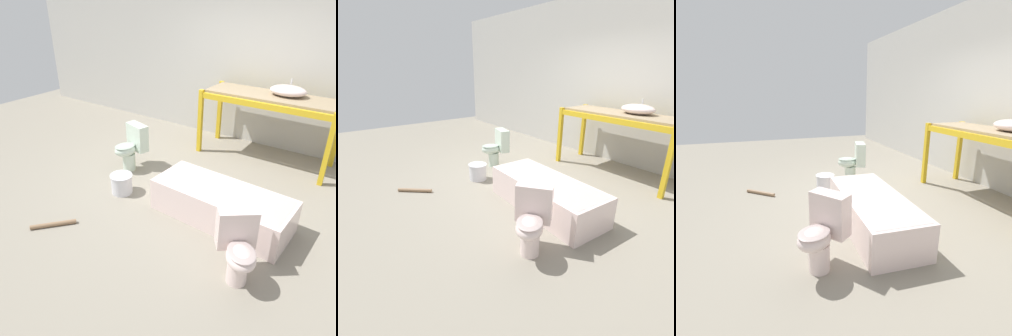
% 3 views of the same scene
% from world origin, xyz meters
% --- Properties ---
extents(ground_plane, '(12.00, 12.00, 0.00)m').
position_xyz_m(ground_plane, '(0.00, 0.00, 0.00)').
color(ground_plane, gray).
extents(warehouse_wall_rear, '(10.80, 0.08, 3.20)m').
position_xyz_m(warehouse_wall_rear, '(0.00, 2.01, 1.60)').
color(warehouse_wall_rear, beige).
rests_on(warehouse_wall_rear, ground_plane).
extents(shelving_rack, '(2.13, 0.80, 1.10)m').
position_xyz_m(shelving_rack, '(0.58, 1.41, 0.94)').
color(shelving_rack, gold).
rests_on(shelving_rack, ground_plane).
extents(sink_basin, '(0.55, 0.39, 0.24)m').
position_xyz_m(sink_basin, '(0.82, 1.48, 1.18)').
color(sink_basin, silver).
rests_on(sink_basin, shelving_rack).
extents(bathtub_main, '(1.72, 0.76, 0.42)m').
position_xyz_m(bathtub_main, '(0.79, -0.55, 0.24)').
color(bathtub_main, silver).
rests_on(bathtub_main, ground_plane).
extents(toilet_near, '(0.45, 0.56, 0.72)m').
position_xyz_m(toilet_near, '(-0.99, -0.14, 0.39)').
color(toilet_near, silver).
rests_on(toilet_near, ground_plane).
extents(toilet_far, '(0.56, 0.59, 0.72)m').
position_xyz_m(toilet_far, '(1.34, -1.31, 0.39)').
color(toilet_far, silver).
rests_on(toilet_far, ground_plane).
extents(bucket_white, '(0.31, 0.31, 0.28)m').
position_xyz_m(bucket_white, '(-0.63, -0.78, 0.15)').
color(bucket_white, silver).
rests_on(bucket_white, ground_plane).
extents(loose_pipe, '(0.39, 0.44, 0.05)m').
position_xyz_m(loose_pipe, '(-0.79, -1.84, 0.03)').
color(loose_pipe, '#8C6B4C').
rests_on(loose_pipe, ground_plane).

